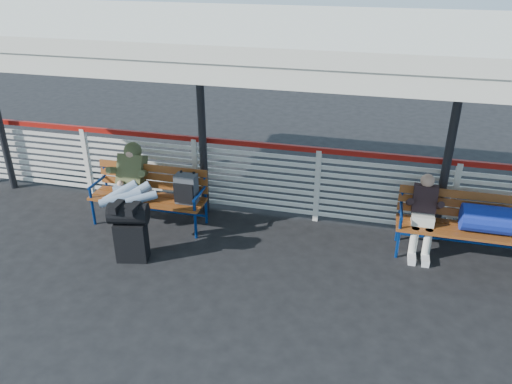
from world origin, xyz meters
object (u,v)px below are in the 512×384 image
(bench_right, at_px, (477,220))
(traveler_man, at_px, (129,189))
(luggage_stack, at_px, (130,230))
(companion_person, at_px, (423,214))
(bench_left, at_px, (161,190))

(bench_right, bearing_deg, traveler_man, -174.02)
(luggage_stack, bearing_deg, traveler_man, 104.40)
(luggage_stack, height_order, companion_person, companion_person)
(bench_left, distance_m, bench_right, 4.57)
(luggage_stack, distance_m, companion_person, 4.05)
(bench_right, bearing_deg, luggage_stack, -165.26)
(bench_left, distance_m, companion_person, 3.87)
(companion_person, bearing_deg, luggage_stack, -162.75)
(bench_right, bearing_deg, bench_left, -177.90)
(luggage_stack, relative_size, traveler_man, 0.53)
(luggage_stack, distance_m, bench_right, 4.72)
(bench_left, bearing_deg, companion_person, 2.49)
(companion_person, bearing_deg, bench_right, -0.06)
(bench_right, xyz_separation_m, traveler_man, (-4.91, -0.51, 0.11))
(bench_left, relative_size, traveler_man, 1.10)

